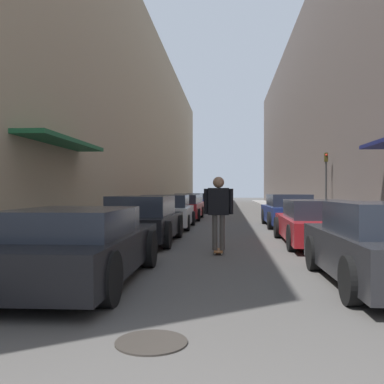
{
  "coord_description": "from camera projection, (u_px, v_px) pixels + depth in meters",
  "views": [
    {
      "loc": [
        -0.0,
        -1.33,
        1.46
      ],
      "look_at": [
        -1.18,
        12.62,
        1.43
      ],
      "focal_mm": 40.0,
      "sensor_mm": 36.0,
      "label": 1
    }
  ],
  "objects": [
    {
      "name": "curb_strip_left",
      "position": [
        171.0,
        209.0,
        32.54
      ],
      "size": [
        1.8,
        61.9,
        0.12
      ],
      "color": "gray",
      "rests_on": "ground"
    },
    {
      "name": "parked_car_right_1",
      "position": [
        316.0,
        223.0,
        11.69
      ],
      "size": [
        1.9,
        4.81,
        1.22
      ],
      "color": "maroon",
      "rests_on": "ground"
    },
    {
      "name": "parked_car_left_4",
      "position": [
        189.0,
        204.0,
        27.34
      ],
      "size": [
        1.93,
        4.62,
        1.3
      ],
      "color": "maroon",
      "rests_on": "ground"
    },
    {
      "name": "parked_car_left_1",
      "position": [
        143.0,
        220.0,
        12.08
      ],
      "size": [
        1.9,
        4.2,
        1.32
      ],
      "color": "black",
      "rests_on": "ground"
    },
    {
      "name": "parked_car_left_2",
      "position": [
        167.0,
        212.0,
        16.92
      ],
      "size": [
        2.03,
        4.17,
        1.31
      ],
      "color": "silver",
      "rests_on": "ground"
    },
    {
      "name": "traffic_light",
      "position": [
        326.0,
        177.0,
        21.3
      ],
      "size": [
        0.16,
        0.22,
        3.25
      ],
      "color": "#2D2D2D",
      "rests_on": "curb_strip_right"
    },
    {
      "name": "building_row_left",
      "position": [
        134.0,
        124.0,
        32.76
      ],
      "size": [
        4.9,
        61.9,
        13.21
      ],
      "color": "tan",
      "rests_on": "ground"
    },
    {
      "name": "parked_car_left_5",
      "position": [
        198.0,
        202.0,
        33.5
      ],
      "size": [
        2.02,
        4.71,
        1.29
      ],
      "color": "navy",
      "rests_on": "ground"
    },
    {
      "name": "curb_strip_right",
      "position": [
        286.0,
        210.0,
        31.81
      ],
      "size": [
        1.8,
        61.9,
        0.12
      ],
      "color": "gray",
      "rests_on": "ground"
    },
    {
      "name": "manhole_cover",
      "position": [
        151.0,
        342.0,
        4.11
      ],
      "size": [
        0.7,
        0.7,
        0.02
      ],
      "color": "#332D28",
      "rests_on": "ground"
    },
    {
      "name": "parked_car_left_0",
      "position": [
        77.0,
        245.0,
        6.81
      ],
      "size": [
        2.01,
        4.56,
        1.19
      ],
      "color": "black",
      "rests_on": "ground"
    },
    {
      "name": "parked_car_left_3",
      "position": [
        182.0,
        207.0,
        22.0
      ],
      "size": [
        2.02,
        4.57,
        1.28
      ],
      "color": "maroon",
      "rests_on": "ground"
    },
    {
      "name": "building_row_right",
      "position": [
        326.0,
        112.0,
        31.54
      ],
      "size": [
        4.9,
        61.9,
        14.56
      ],
      "color": "#564C47",
      "rests_on": "ground"
    },
    {
      "name": "ground",
      "position": [
        228.0,
        215.0,
        26.0
      ],
      "size": [
        136.18,
        136.18,
        0.0
      ],
      "primitive_type": "plane",
      "color": "#4C4947"
    },
    {
      "name": "parked_car_right_2",
      "position": [
        288.0,
        211.0,
        17.51
      ],
      "size": [
        1.88,
        4.52,
        1.33
      ],
      "color": "navy",
      "rests_on": "ground"
    },
    {
      "name": "skateboarder",
      "position": [
        219.0,
        206.0,
        10.03
      ],
      "size": [
        0.69,
        0.78,
        1.8
      ],
      "color": "brown",
      "rests_on": "ground"
    }
  ]
}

